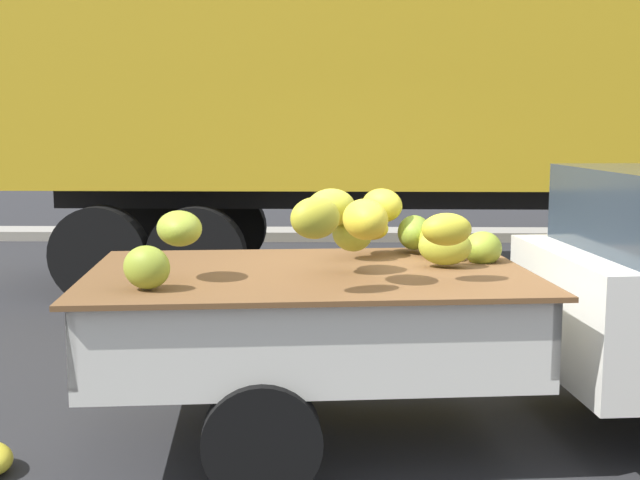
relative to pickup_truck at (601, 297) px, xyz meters
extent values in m
plane|color=#28282B|center=(-1.06, -0.20, -0.89)|extent=(220.00, 220.00, 0.00)
cube|color=gray|center=(-1.06, 8.90, -0.81)|extent=(80.00, 0.80, 0.16)
cube|color=silver|center=(-1.85, -0.18, -0.31)|extent=(2.73, 1.89, 0.08)
cube|color=silver|center=(-1.93, 0.61, -0.05)|extent=(2.57, 0.30, 0.44)
cube|color=silver|center=(-1.77, -0.98, -0.05)|extent=(2.57, 0.30, 0.44)
cube|color=silver|center=(-0.59, -0.06, -0.05)|extent=(0.21, 1.65, 0.44)
cube|color=silver|center=(-3.11, -0.31, -0.05)|extent=(0.21, 1.65, 0.44)
cube|color=#B21914|center=(-1.93, 0.64, -0.09)|extent=(2.46, 0.25, 0.07)
cube|color=brown|center=(-1.85, -0.18, 0.18)|extent=(2.86, 2.03, 0.03)
ellipsoid|color=gold|center=(-1.79, -0.88, 0.60)|extent=(0.34, 0.32, 0.22)
ellipsoid|color=gold|center=(-1.02, 0.28, 0.31)|extent=(0.29, 0.41, 0.24)
ellipsoid|color=gold|center=(-1.46, 0.40, 0.39)|extent=(0.33, 0.41, 0.16)
ellipsoid|color=#A8AF2F|center=(-1.01, -0.05, 0.33)|extent=(0.37, 0.27, 0.23)
ellipsoid|color=#99AA32|center=(-2.58, -0.50, 0.50)|extent=(0.36, 0.42, 0.20)
ellipsoid|color=gold|center=(-1.72, -0.31, 0.60)|extent=(0.41, 0.40, 0.22)
ellipsoid|color=yellow|center=(-1.52, -0.60, 0.56)|extent=(0.34, 0.40, 0.23)
ellipsoid|color=olive|center=(-1.14, 0.53, 0.34)|extent=(0.26, 0.35, 0.24)
ellipsoid|color=olive|center=(-2.71, -0.80, 0.32)|extent=(0.32, 0.28, 0.24)
ellipsoid|color=gold|center=(-1.37, 0.48, 0.53)|extent=(0.37, 0.35, 0.23)
ellipsoid|color=olive|center=(-0.73, 0.16, 0.29)|extent=(0.35, 0.36, 0.22)
ellipsoid|color=olive|center=(-1.60, 0.20, 0.44)|extent=(0.35, 0.34, 0.18)
ellipsoid|color=#9AA52C|center=(-1.59, -0.20, 0.43)|extent=(0.32, 0.37, 0.22)
ellipsoid|color=gold|center=(-1.06, -0.52, 0.50)|extent=(0.30, 0.22, 0.19)
cylinder|color=black|center=(0.57, 0.85, -0.57)|extent=(0.66, 0.26, 0.64)
cylinder|color=black|center=(-2.23, 0.58, -0.57)|extent=(0.66, 0.26, 0.64)
cylinder|color=black|center=(-2.07, -1.00, -0.57)|extent=(0.66, 0.26, 0.64)
cube|color=gold|center=(0.39, 4.94, 1.71)|extent=(12.02, 2.58, 2.70)
cube|color=black|center=(0.39, 4.94, 0.21)|extent=(11.04, 0.48, 0.30)
cylinder|color=black|center=(-3.21, 6.16, -0.35)|extent=(1.08, 0.31, 1.08)
cylinder|color=black|center=(-3.22, 3.76, -0.35)|extent=(1.08, 0.31, 1.08)
cylinder|color=black|center=(-4.29, 6.17, -0.35)|extent=(1.08, 0.31, 1.08)
cylinder|color=black|center=(-4.30, 3.77, -0.35)|extent=(1.08, 0.31, 1.08)
camera|label=1|loc=(-1.68, -5.15, 1.10)|focal=46.22mm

